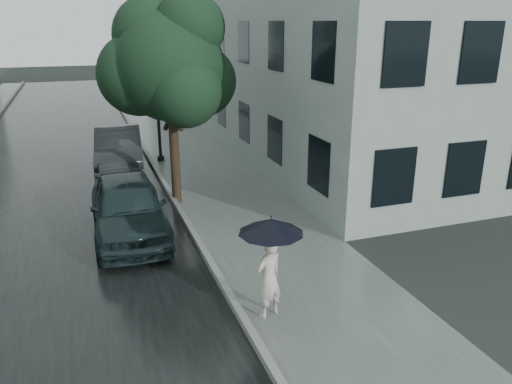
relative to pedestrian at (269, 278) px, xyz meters
name	(u,v)px	position (x,y,z in m)	size (l,w,h in m)	color
ground	(297,282)	(1.04, 1.00, -0.81)	(120.00, 120.00, 0.00)	black
sidewalk	(189,151)	(1.29, 13.00, -0.80)	(3.50, 60.00, 0.01)	slate
kerb_near	(147,153)	(-0.54, 13.00, -0.73)	(0.15, 60.00, 0.15)	slate
asphalt_road	(58,162)	(-4.04, 13.00, -0.81)	(6.85, 60.00, 0.00)	black
building_near	(248,37)	(6.51, 20.50, 3.69)	(7.02, 36.00, 9.00)	gray
pedestrian	(269,278)	(0.00, 0.00, 0.00)	(0.58, 0.38, 1.60)	#B8B5A2
umbrella	(271,226)	(0.04, 0.00, 1.04)	(1.60, 1.60, 1.10)	black
street_tree	(169,65)	(-0.41, 7.08, 3.34)	(4.10, 3.72, 6.15)	#332619
lamp_post	(152,81)	(-0.26, 11.93, 2.35)	(0.83, 0.42, 5.54)	black
car_near	(128,207)	(-2.08, 4.78, -0.02)	(1.84, 4.57, 1.56)	black
car_far	(119,149)	(-1.77, 11.24, -0.02)	(1.65, 4.73, 1.56)	#232628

